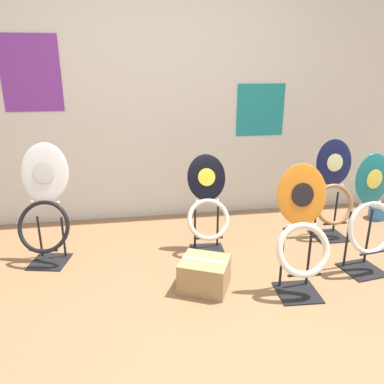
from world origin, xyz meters
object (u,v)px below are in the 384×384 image
Objects in this scene: toilet_seat_display_orange_sun at (302,236)px; toilet_seat_display_teal_sax at (370,217)px; storage_box at (205,274)px; toilet_seat_display_navy_moon at (333,192)px; toilet_seat_display_white_plain at (45,206)px; toilet_seat_display_jazz_black at (208,206)px; paint_can at (378,211)px.

toilet_seat_display_teal_sax is at bearing 17.01° from toilet_seat_display_orange_sun.
storage_box is (-1.25, -0.04, -0.34)m from toilet_seat_display_teal_sax.
toilet_seat_display_navy_moon is 2.15× the size of storage_box.
toilet_seat_display_white_plain is 2.46m from toilet_seat_display_teal_sax.
toilet_seat_display_jazz_black is 0.90× the size of toilet_seat_display_navy_moon.
paint_can is at bearing 23.76° from toilet_seat_display_navy_moon.
toilet_seat_display_navy_moon reaches higher than storage_box.
paint_can is 2.23m from storage_box.
paint_can is (1.38, 1.12, -0.35)m from toilet_seat_display_orange_sun.
paint_can is at bearing 50.63° from toilet_seat_display_teal_sax.
toilet_seat_display_jazz_black is at bearing 76.85° from storage_box.
toilet_seat_display_teal_sax is 1.02× the size of toilet_seat_display_navy_moon.
toilet_seat_display_orange_sun reaches higher than toilet_seat_display_jazz_black.
toilet_seat_display_white_plain is at bearing -173.33° from paint_can.
paint_can is at bearing 12.08° from toilet_seat_display_jazz_black.
toilet_seat_display_jazz_black is 1.94× the size of storage_box.
toilet_seat_display_orange_sun is 0.87m from toilet_seat_display_jazz_black.
toilet_seat_display_teal_sax is 1.29m from storage_box.
toilet_seat_display_jazz_black is 0.65m from storage_box.
toilet_seat_display_navy_moon is 1.48m from storage_box.
toilet_seat_display_orange_sun is at bearing -13.84° from storage_box.
toilet_seat_display_orange_sun is 0.98× the size of toilet_seat_display_teal_sax.
toilet_seat_display_jazz_black is 0.88× the size of toilet_seat_display_teal_sax.
toilet_seat_display_white_plain is 1.03× the size of toilet_seat_display_teal_sax.
toilet_seat_display_teal_sax is at bearing 1.62° from storage_box.
storage_box is (-1.29, -0.65, -0.32)m from toilet_seat_display_navy_moon.
toilet_seat_display_jazz_black reaches higher than storage_box.
toilet_seat_display_orange_sun is at bearing -129.69° from toilet_seat_display_navy_moon.
toilet_seat_display_jazz_black is at bearing 124.66° from toilet_seat_display_orange_sun.
toilet_seat_display_jazz_black is at bearing -167.92° from paint_can.
toilet_seat_display_navy_moon is (1.16, 0.09, 0.03)m from toilet_seat_display_jazz_black.
toilet_seat_display_white_plain is at bearing 178.57° from toilet_seat_display_jazz_black.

